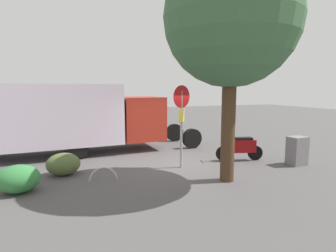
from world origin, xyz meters
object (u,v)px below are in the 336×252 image
(box_truck_near, at_px, (87,115))
(motorcycle, at_px, (240,147))
(street_tree, at_px, (231,20))
(bike_rack_hoop, at_px, (104,181))
(utility_cabinet, at_px, (297,151))
(stop_sign, at_px, (181,114))

(box_truck_near, height_order, motorcycle, box_truck_near)
(street_tree, bearing_deg, bike_rack_hoop, -20.31)
(box_truck_near, bearing_deg, street_tree, -58.80)
(box_truck_near, xyz_separation_m, bike_rack_hoop, (-0.10, 3.96, -1.61))
(utility_cabinet, bearing_deg, stop_sign, -15.79)
(motorcycle, bearing_deg, stop_sign, 17.60)
(box_truck_near, distance_m, street_tree, 7.01)
(bike_rack_hoop, bearing_deg, box_truck_near, -88.54)
(street_tree, relative_size, bike_rack_hoop, 7.70)
(utility_cabinet, xyz_separation_m, bike_rack_hoop, (6.76, -0.66, -0.51))
(box_truck_near, relative_size, utility_cabinet, 8.14)
(box_truck_near, relative_size, bike_rack_hoop, 9.78)
(stop_sign, height_order, street_tree, street_tree)
(motorcycle, bearing_deg, box_truck_near, -16.96)
(stop_sign, height_order, utility_cabinet, stop_sign)
(utility_cabinet, distance_m, bike_rack_hoop, 6.82)
(street_tree, bearing_deg, utility_cabinet, -169.55)
(box_truck_near, xyz_separation_m, motorcycle, (-5.32, 3.40, -1.09))
(street_tree, xyz_separation_m, utility_cabinet, (-3.31, -0.61, -4.11))
(street_tree, xyz_separation_m, bike_rack_hoop, (3.45, -1.28, -4.62))
(motorcycle, bearing_deg, utility_cabinet, 157.15)
(stop_sign, distance_m, street_tree, 3.33)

